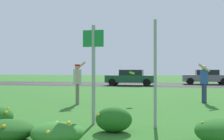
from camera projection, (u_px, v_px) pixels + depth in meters
The scene contains 14 objects.
ground_plane at pixel (152, 98), 13.56m from camera, with size 120.00×120.00×0.00m, color #2D6B23.
highway_strip at pixel (160, 85), 25.93m from camera, with size 120.00×7.66×0.01m, color #2D2D30.
highway_center_stripe at pixel (160, 85), 25.93m from camera, with size 120.00×0.16×0.00m, color yellow.
daylily_clump_front_left at pixel (221, 132), 5.12m from camera, with size 0.99×1.05×0.51m.
daylily_clump_near_camera at pixel (114, 119), 6.20m from camera, with size 0.85×0.68×0.58m.
daylily_clump_mid_right at pixel (57, 133), 5.22m from camera, with size 1.04×0.98×0.44m.
daylily_clump_mid_left at pixel (5, 131), 5.39m from camera, with size 1.20×1.12×0.42m.
sign_post_near_path at pixel (93, 64), 7.07m from camera, with size 0.56×0.10×2.61m.
sign_post_by_roadside at pixel (155, 74), 6.65m from camera, with size 0.07×0.10×2.68m.
person_thrower_red_cap_gray_shirt at pixel (78, 80), 11.15m from camera, with size 0.51×0.57×1.80m.
person_catcher_blue_shirt at pixel (204, 80), 11.55m from camera, with size 0.52×0.57×1.71m.
frisbee_lime at pixel (132, 73), 11.50m from camera, with size 0.28×0.25×0.17m.
car_gray_center_left at pixel (206, 77), 26.70m from camera, with size 4.50×2.00×1.45m.
car_dark_green_center_right at pixel (131, 77), 24.78m from camera, with size 4.50×2.00×1.45m.
Camera 1 is at (0.82, -1.03, 1.43)m, focal length 43.08 mm.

